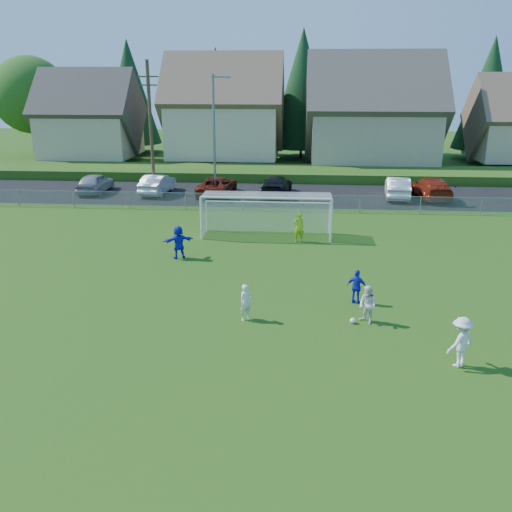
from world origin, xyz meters
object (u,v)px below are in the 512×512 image
object	(u,v)px
soccer_ball	(353,321)
player_white_c	(461,342)
player_blue_a	(357,287)
car_b	(157,184)
car_c	(217,186)
player_white_b	(368,305)
car_d	(276,185)
car_a	(95,183)
player_white_a	(246,302)
car_f	(397,187)
player_blue_b	(179,242)
soccer_goal	(267,208)
car_g	(431,188)
goalkeeper	(299,227)

from	to	relation	value
soccer_ball	player_white_c	distance (m)	4.30
player_blue_a	car_b	distance (m)	24.70
player_blue_a	car_b	size ratio (longest dim) A/B	0.31
player_blue_a	car_c	distance (m)	22.34
soccer_ball	car_b	xyz separation A→B (m)	(-13.20, 22.62, 0.66)
player_white_b	soccer_ball	bearing A→B (deg)	-121.51
car_b	car_c	distance (m)	4.76
car_b	car_d	distance (m)	9.36
player_blue_a	car_c	xyz separation A→B (m)	(-8.75, 20.55, 0.01)
car_a	car_b	size ratio (longest dim) A/B	0.97
player_white_a	car_c	world-z (taller)	car_c
player_white_c	car_b	distance (m)	30.28
car_f	car_b	bearing A→B (deg)	5.93
soccer_ball	player_white_c	size ratio (longest dim) A/B	0.13
player_blue_b	car_d	size ratio (longest dim) A/B	0.34
car_d	soccer_goal	world-z (taller)	soccer_goal
player_white_a	car_g	world-z (taller)	car_g
player_blue_b	car_g	distance (m)	22.29
player_blue_a	car_f	size ratio (longest dim) A/B	0.29
car_b	soccer_goal	distance (m)	14.44
car_a	car_g	world-z (taller)	car_g
player_blue_a	car_d	world-z (taller)	car_d
goalkeeper	car_c	xyz separation A→B (m)	(-6.37, 12.03, -0.11)
car_f	car_d	bearing A→B (deg)	3.38
car_d	car_g	world-z (taller)	car_g
player_white_a	car_f	xyz separation A→B (m)	(9.42, 22.49, 0.09)
player_white_b	car_d	size ratio (longest dim) A/B	0.29
soccer_ball	car_b	bearing A→B (deg)	120.27
goalkeeper	car_f	bearing A→B (deg)	-134.37
player_white_a	car_b	size ratio (longest dim) A/B	0.31
player_blue_b	car_g	bearing A→B (deg)	-161.55
car_c	player_white_c	bearing A→B (deg)	119.16
car_b	goalkeeper	bearing A→B (deg)	137.54
player_white_c	car_b	size ratio (longest dim) A/B	0.36
car_f	player_blue_a	bearing A→B (deg)	82.41
soccer_ball	player_white_c	bearing A→B (deg)	-43.05
player_white_b	car_a	xyz separation A→B (m)	(-18.79, 22.63, 0.03)
player_blue_a	soccer_goal	xyz separation A→B (m)	(-4.24, 9.65, 0.91)
soccer_ball	car_d	distance (m)	23.31
car_f	soccer_goal	distance (m)	14.38
soccer_ball	car_g	size ratio (longest dim) A/B	0.04
player_white_b	player_white_c	distance (m)	3.93
player_white_a	player_blue_a	bearing A→B (deg)	-17.52
player_white_b	player_blue_a	bearing A→B (deg)	147.01
player_white_b	player_blue_b	distance (m)	11.17
player_blue_a	car_f	world-z (taller)	car_f
player_white_c	player_blue_a	bearing A→B (deg)	-95.90
player_blue_b	goalkeeper	world-z (taller)	player_blue_b
player_white_b	player_blue_a	size ratio (longest dim) A/B	1.04
player_white_c	car_g	xyz separation A→B (m)	(4.81, 25.46, -0.05)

